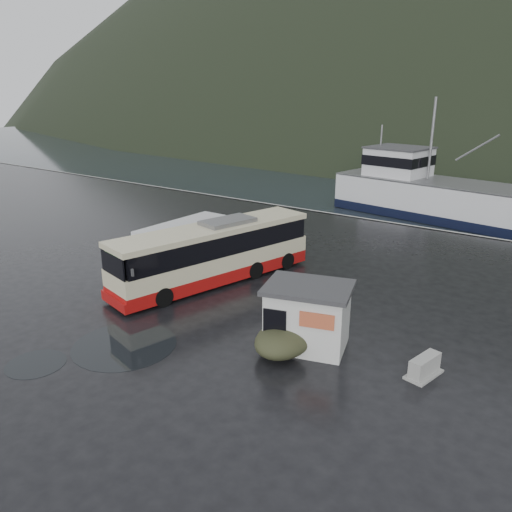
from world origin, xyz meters
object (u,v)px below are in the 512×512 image
Objects in this scene: waste_bin_right at (323,348)px; jersey_barrier_a at (423,375)px; coach_bus at (215,281)px; fishing_trawler at (457,205)px; jersey_barrier_b at (279,345)px; white_van at (186,268)px; dome_tent at (284,352)px; waste_bin_left at (304,340)px; ticket_kiosk at (306,346)px.

waste_bin_right is 1.00× the size of jersey_barrier_a.
fishing_trawler is (5.62, 27.31, 0.00)m from coach_bus.
jersey_barrier_b is at bearing -152.67° from waste_bin_right.
white_van reaches higher than dome_tent.
white_van is at bearing -178.26° from coach_bus.
white_van is 4.28× the size of waste_bin_right.
waste_bin_left is 30.42m from fishing_trawler.
dome_tent is at bearing -163.17° from jersey_barrier_a.
ticket_kiosk reaches higher than waste_bin_left.
jersey_barrier_a is (15.08, -3.38, 0.00)m from white_van.
fishing_trawler is at bearing 93.04° from dome_tent.
waste_bin_left is 4.93m from jersey_barrier_a.
waste_bin_left is 0.80× the size of jersey_barrier_b.
jersey_barrier_a is at bearing 2.80° from waste_bin_left.
ticket_kiosk is (0.31, -0.31, 0.00)m from waste_bin_left.
jersey_barrier_b is (-1.58, -0.82, 0.00)m from waste_bin_right.
jersey_barrier_a is 5.68m from jersey_barrier_b.
jersey_barrier_b is (-0.64, -0.90, 0.00)m from waste_bin_left.
ticket_kiosk is (-0.63, -0.22, 0.00)m from waste_bin_right.
jersey_barrier_a is at bearing -68.73° from fishing_trawler.
waste_bin_right is at bearing -5.04° from waste_bin_left.
white_van is 0.24× the size of fishing_trawler.
jersey_barrier_b is at bearing -125.34° from waste_bin_left.
white_van is 4.26× the size of jersey_barrier_a.
waste_bin_left is at bearing 174.96° from waste_bin_right.
coach_bus is 7.69× the size of waste_bin_right.
waste_bin_right is 0.67m from ticket_kiosk.
waste_bin_right is at bearing 48.09° from dome_tent.
fishing_trawler is (-1.68, 31.66, 0.00)m from dome_tent.
fishing_trawler is (-1.83, 30.37, 0.00)m from waste_bin_left.
jersey_barrier_b reaches higher than jersey_barrier_a.
waste_bin_right is (11.10, -3.71, 0.00)m from white_van.
coach_bus is at bearing 139.72° from ticket_kiosk.
jersey_barrier_a is (3.98, 0.32, 0.00)m from waste_bin_right.
waste_bin_right is at bearing -175.35° from jersey_barrier_a.
dome_tent is 5.29m from jersey_barrier_a.
waste_bin_left reaches higher than dome_tent.
jersey_barrier_a is (5.07, 1.53, 0.00)m from dome_tent.
waste_bin_right is 3.99m from jersey_barrier_a.
ticket_kiosk reaches higher than jersey_barrier_b.
fishing_trawler is at bearing 91.81° from coach_bus.
dome_tent is (7.30, -4.36, 0.00)m from coach_bus.
waste_bin_left is at bearing -19.15° from white_van.
fishing_trawler reaches higher than coach_bus.
jersey_barrier_b is (-5.56, -1.14, 0.00)m from jersey_barrier_a.
waste_bin_left is (7.45, -3.06, 0.00)m from coach_bus.
dome_tent is (-1.08, -1.21, 0.00)m from waste_bin_right.
white_van is at bearing -98.66° from fishing_trawler.
jersey_barrier_a is at bearing -10.00° from ticket_kiosk.
coach_bus is 1.80× the size of white_van.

